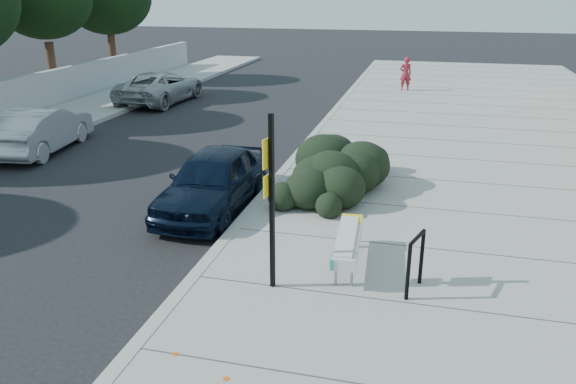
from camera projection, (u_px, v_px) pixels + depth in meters
name	position (u px, v px, depth m)	size (l,w,h in m)	color
ground	(194.00, 284.00, 9.22)	(120.00, 120.00, 0.00)	black
sidewalk_near	(517.00, 203.00, 12.47)	(11.20, 50.00, 0.15)	gray
curb_near	(275.00, 183.00, 13.75)	(0.22, 50.00, 0.17)	#9E9E99
bench	(348.00, 241.00, 9.39)	(0.49, 1.89, 0.56)	gray
bike_rack	(416.00, 258.00, 8.53)	(0.24, 0.62, 0.94)	black
sign_post	(271.00, 193.00, 8.34)	(0.14, 0.32, 2.77)	black
hedge	(335.00, 159.00, 12.99)	(1.85, 3.71, 1.39)	black
sedan_navy	(213.00, 181.00, 12.11)	(1.57, 3.90, 1.33)	black
wagon_silver	(41.00, 130.00, 16.49)	(1.40, 4.02, 1.32)	#A8A8AD
suv_silver	(161.00, 87.00, 23.62)	(2.18, 4.74, 1.32)	#9DA0A2
pedestrian	(405.00, 74.00, 25.51)	(0.55, 0.36, 1.51)	maroon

